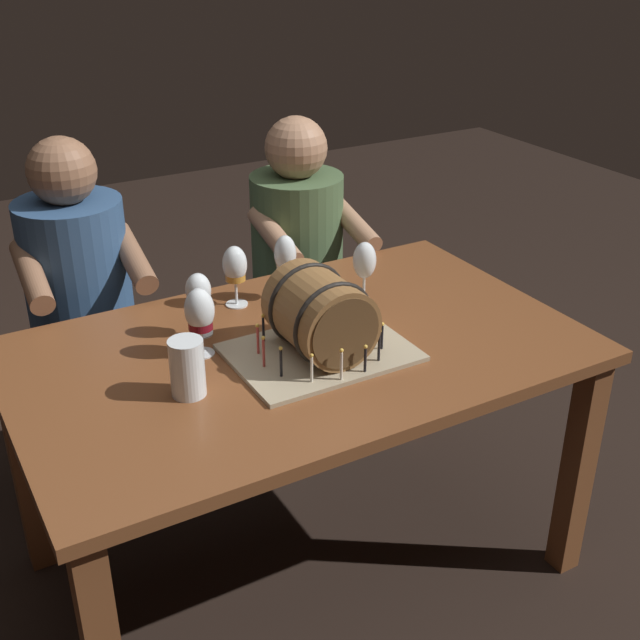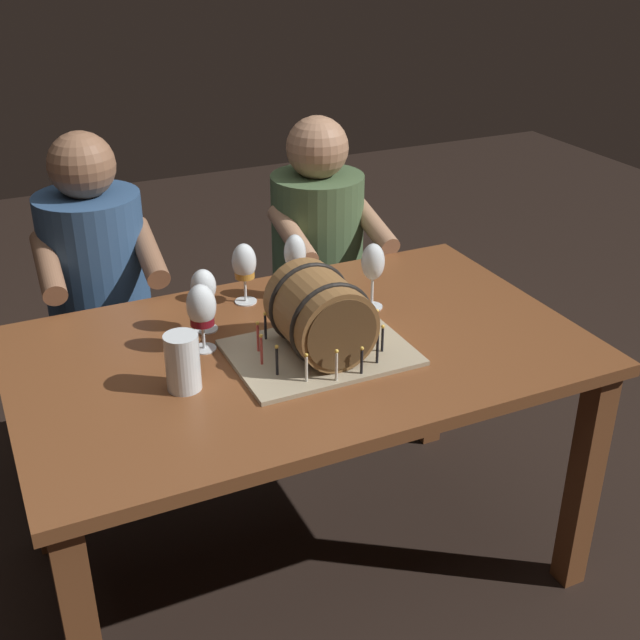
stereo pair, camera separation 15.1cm
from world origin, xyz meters
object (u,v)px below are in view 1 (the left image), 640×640
object	(u,v)px
beer_pint	(187,370)
person_seated_right	(298,289)
barrel_cake	(320,319)
wine_glass_amber	(235,267)
person_seated_left	(86,335)
wine_glass_rose	(198,293)
dining_table	(299,380)
wine_glass_white	(285,257)
wine_glass_red	(200,313)
wine_glass_empty	(365,262)

from	to	relation	value
beer_pint	person_seated_right	world-z (taller)	person_seated_right
barrel_cake	person_seated_right	xyz separation A→B (m)	(0.36, 0.80, -0.32)
wine_glass_amber	person_seated_left	bearing A→B (deg)	129.85
wine_glass_amber	person_seated_right	bearing A→B (deg)	44.59
wine_glass_rose	beer_pint	xyz separation A→B (m)	(-0.14, -0.27, -0.06)
wine_glass_rose	dining_table	bearing A→B (deg)	-44.33
wine_glass_white	person_seated_right	size ratio (longest dim) A/B	0.17
wine_glass_amber	beer_pint	world-z (taller)	wine_glass_amber
wine_glass_white	wine_glass_amber	bearing A→B (deg)	167.44
dining_table	wine_glass_red	distance (m)	0.34
barrel_cake	beer_pint	distance (m)	0.37
wine_glass_red	beer_pint	xyz separation A→B (m)	(-0.10, -0.16, -0.05)
wine_glass_empty	dining_table	bearing A→B (deg)	-156.03
beer_pint	dining_table	bearing A→B (deg)	12.85
wine_glass_red	person_seated_right	size ratio (longest dim) A/B	0.16
dining_table	barrel_cake	xyz separation A→B (m)	(0.03, -0.07, 0.21)
barrel_cake	wine_glass_white	distance (m)	0.35
wine_glass_red	person_seated_left	size ratio (longest dim) A/B	0.16
person_seated_right	wine_glass_white	bearing A→B (deg)	-121.90
beer_pint	person_seated_right	xyz separation A→B (m)	(0.73, 0.81, -0.28)
wine_glass_white	wine_glass_red	bearing A→B (deg)	-150.97
wine_glass_amber	beer_pint	distance (m)	0.49
wine_glass_rose	person_seated_left	xyz separation A→B (m)	(-0.19, 0.54, -0.32)
wine_glass_empty	wine_glass_rose	distance (m)	0.48
wine_glass_white	barrel_cake	bearing A→B (deg)	-103.14
person_seated_right	person_seated_left	bearing A→B (deg)	179.99
wine_glass_empty	person_seated_left	world-z (taller)	person_seated_left
wine_glass_red	barrel_cake	bearing A→B (deg)	-30.15
wine_glass_amber	beer_pint	bearing A→B (deg)	-127.73
wine_glass_empty	wine_glass_red	bearing A→B (deg)	-175.93
wine_glass_white	wine_glass_empty	distance (m)	0.23
barrel_cake	wine_glass_white	size ratio (longest dim) A/B	2.30
beer_pint	wine_glass_red	bearing A→B (deg)	58.30
wine_glass_empty	person_seated_left	size ratio (longest dim) A/B	0.16
wine_glass_white	wine_glass_empty	bearing A→B (deg)	-41.61
wine_glass_empty	beer_pint	world-z (taller)	wine_glass_empty
wine_glass_red	wine_glass_empty	size ratio (longest dim) A/B	0.94
barrel_cake	person_seated_left	distance (m)	0.95
wine_glass_amber	wine_glass_empty	size ratio (longest dim) A/B	0.93
dining_table	beer_pint	size ratio (longest dim) A/B	10.36
barrel_cake	wine_glass_white	xyz separation A→B (m)	(0.08, 0.34, 0.03)
wine_glass_rose	person_seated_right	world-z (taller)	person_seated_right
wine_glass_white	beer_pint	xyz separation A→B (m)	(-0.45, -0.36, -0.07)
wine_glass_white	person_seated_left	xyz separation A→B (m)	(-0.50, 0.45, -0.33)
wine_glass_red	wine_glass_white	distance (m)	0.39
dining_table	wine_glass_red	xyz separation A→B (m)	(-0.24, 0.09, 0.22)
wine_glass_rose	beer_pint	distance (m)	0.31
barrel_cake	wine_glass_amber	distance (m)	0.38
wine_glass_rose	person_seated_right	xyz separation A→B (m)	(0.59, 0.54, -0.34)
wine_glass_red	person_seated_left	distance (m)	0.74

